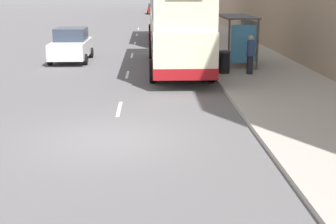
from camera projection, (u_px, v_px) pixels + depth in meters
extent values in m
plane|color=#5B595B|center=(112.00, 139.00, 12.79)|extent=(220.00, 220.00, 0.00)
cube|color=#A39E93|center=(199.00, 26.00, 50.21)|extent=(5.00, 93.00, 0.14)
cube|color=silver|center=(119.00, 109.00, 15.98)|extent=(0.12, 2.00, 0.01)
cube|color=silver|center=(127.00, 75.00, 22.30)|extent=(0.12, 2.00, 0.01)
cube|color=silver|center=(132.00, 55.00, 28.62)|extent=(0.12, 2.00, 0.01)
cube|color=silver|center=(135.00, 43.00, 34.94)|extent=(0.12, 2.00, 0.01)
cube|color=silver|center=(137.00, 35.00, 41.27)|extent=(0.12, 2.00, 0.01)
cube|color=silver|center=(138.00, 29.00, 47.59)|extent=(0.12, 2.00, 0.01)
cube|color=#4C4C51|center=(237.00, 17.00, 24.17)|extent=(1.60, 4.20, 0.08)
cylinder|color=#4C4C51|center=(229.00, 45.00, 22.52)|extent=(0.10, 0.10, 2.40)
cylinder|color=#4C4C51|center=(217.00, 37.00, 26.39)|extent=(0.10, 0.10, 2.40)
cylinder|color=#4C4C51|center=(258.00, 45.00, 22.58)|extent=(0.10, 0.10, 2.40)
cylinder|color=#4C4C51|center=(242.00, 37.00, 26.44)|extent=(0.10, 0.10, 2.40)
cube|color=#99A8B2|center=(249.00, 38.00, 24.48)|extent=(0.04, 3.68, 1.92)
cube|color=#3F8CBF|center=(243.00, 44.00, 22.60)|extent=(1.19, 0.10, 1.82)
cube|color=maroon|center=(240.00, 55.00, 24.69)|extent=(0.36, 2.80, 0.08)
cube|color=beige|center=(177.00, 41.00, 23.48)|extent=(2.55, 11.16, 1.85)
cube|color=beige|center=(178.00, 2.00, 23.00)|extent=(2.50, 10.83, 1.95)
cube|color=maroon|center=(177.00, 55.00, 23.66)|extent=(2.58, 11.22, 0.45)
cube|color=#2D3847|center=(177.00, 34.00, 23.39)|extent=(2.58, 10.49, 0.81)
cube|color=#2D3847|center=(178.00, 4.00, 23.02)|extent=(2.55, 10.49, 0.94)
cylinder|color=black|center=(152.00, 50.00, 27.34)|extent=(0.30, 1.00, 1.00)
cylinder|color=black|center=(195.00, 50.00, 27.44)|extent=(0.30, 1.00, 1.00)
cylinder|color=black|center=(153.00, 71.00, 20.33)|extent=(0.30, 1.00, 1.00)
cylinder|color=black|center=(211.00, 71.00, 20.43)|extent=(0.30, 1.00, 1.00)
cube|color=beige|center=(167.00, 22.00, 36.56)|extent=(2.55, 10.55, 1.85)
cube|color=maroon|center=(167.00, 31.00, 36.74)|extent=(2.58, 10.60, 0.45)
cube|color=#2D3847|center=(167.00, 17.00, 36.47)|extent=(2.58, 9.92, 0.81)
cylinder|color=black|center=(150.00, 30.00, 40.21)|extent=(0.30, 1.00, 1.00)
cylinder|color=black|center=(180.00, 30.00, 40.31)|extent=(0.30, 1.00, 1.00)
cylinder|color=black|center=(151.00, 38.00, 33.59)|extent=(0.30, 1.00, 1.00)
cylinder|color=black|center=(186.00, 38.00, 33.69)|extent=(0.30, 1.00, 1.00)
cube|color=maroon|center=(153.00, 10.00, 74.64)|extent=(1.75, 4.26, 0.75)
cube|color=#2D3847|center=(153.00, 5.00, 74.26)|extent=(1.54, 2.04, 0.61)
cylinder|color=black|center=(148.00, 12.00, 75.97)|extent=(0.20, 0.60, 0.60)
cylinder|color=black|center=(159.00, 12.00, 76.04)|extent=(0.20, 0.60, 0.60)
cylinder|color=black|center=(148.00, 12.00, 73.42)|extent=(0.20, 0.60, 0.60)
cylinder|color=black|center=(159.00, 12.00, 73.49)|extent=(0.20, 0.60, 0.60)
cube|color=silver|center=(71.00, 48.00, 26.23)|extent=(1.89, 4.39, 0.85)
cube|color=#2D3847|center=(71.00, 34.00, 26.24)|extent=(1.66, 2.11, 0.70)
cylinder|color=black|center=(85.00, 59.00, 25.06)|extent=(0.20, 0.60, 0.60)
cylinder|color=black|center=(50.00, 60.00, 24.98)|extent=(0.20, 0.60, 0.60)
cylinder|color=black|center=(91.00, 53.00, 27.69)|extent=(0.20, 0.60, 0.60)
cylinder|color=black|center=(59.00, 53.00, 27.62)|extent=(0.20, 0.60, 0.60)
cylinder|color=#23232D|center=(251.00, 56.00, 24.55)|extent=(0.27, 0.27, 0.78)
cylinder|color=#4C4C51|center=(252.00, 43.00, 24.37)|extent=(0.32, 0.32, 0.65)
sphere|color=tan|center=(252.00, 34.00, 24.26)|extent=(0.21, 0.21, 0.21)
cylinder|color=#23232D|center=(250.00, 65.00, 21.61)|extent=(0.29, 0.29, 0.85)
cylinder|color=navy|center=(251.00, 48.00, 21.41)|extent=(0.35, 0.35, 0.71)
sphere|color=tan|center=(251.00, 38.00, 21.29)|extent=(0.23, 0.23, 0.23)
cylinder|color=black|center=(224.00, 63.00, 21.83)|extent=(0.52, 0.52, 0.95)
cylinder|color=#2D2D33|center=(224.00, 52.00, 21.70)|extent=(0.55, 0.55, 0.10)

